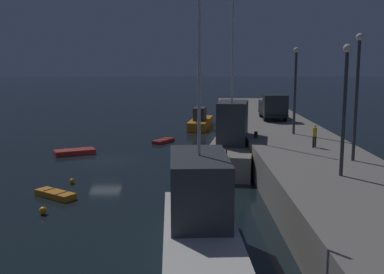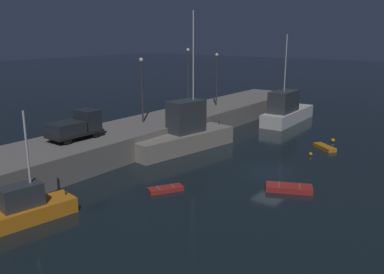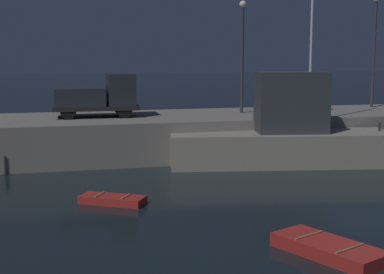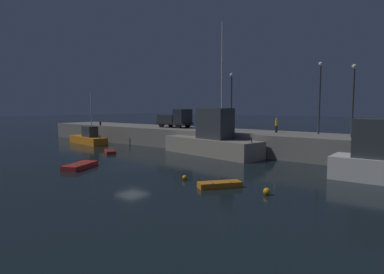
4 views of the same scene
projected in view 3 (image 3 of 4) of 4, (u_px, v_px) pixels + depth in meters
name	position (u px, v px, depth m)	size (l,w,h in m)	color
ground_plane	(362.00, 219.00, 21.16)	(320.00, 320.00, 0.00)	black
pier_quay	(235.00, 133.00, 35.64)	(64.78, 7.43, 2.40)	gray
fishing_boat_white	(283.00, 136.00, 31.37)	(12.66, 5.49, 14.13)	gray
dinghy_orange_near	(329.00, 249.00, 17.32)	(2.81, 3.83, 0.46)	#B22823
rowboat_white_mid	(113.00, 200.00, 23.32)	(2.83, 2.24, 0.36)	#B22823
lamp_post_west	(242.00, 47.00, 35.33)	(0.44, 0.44, 6.99)	#38383D
lamp_post_east	(374.00, 43.00, 39.08)	(0.44, 0.44, 7.66)	#38383D
utility_truck	(99.00, 96.00, 33.49)	(5.07, 2.39, 2.56)	black
dockworker	(325.00, 97.00, 37.37)	(0.42, 0.42, 1.61)	black
bollard_central	(293.00, 113.00, 33.14)	(0.28, 0.28, 0.52)	black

